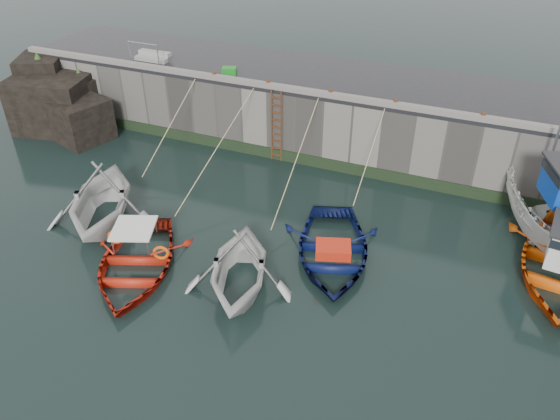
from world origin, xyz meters
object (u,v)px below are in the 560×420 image
at_px(ladder, 276,126).
at_px(boat_far_white, 551,214).
at_px(fish_crate, 229,71).
at_px(bollard_b, 268,83).
at_px(bollard_c, 331,93).
at_px(boat_near_blacktrim, 240,286).
at_px(boat_near_navy, 331,256).
at_px(bollard_d, 396,103).
at_px(bollard_a, 214,75).
at_px(boat_near_blue, 136,269).
at_px(boat_near_white, 105,221).
at_px(bollard_e, 483,116).

relative_size(ladder, boat_far_white, 0.50).
distance_m(fish_crate, bollard_b, 2.23).
bearing_deg(boat_far_white, bollard_c, 148.12).
height_order(boat_near_blacktrim, fish_crate, fish_crate).
relative_size(fish_crate, bollard_b, 2.15).
bearing_deg(boat_near_blacktrim, boat_far_white, 17.51).
bearing_deg(fish_crate, bollard_c, -27.23).
distance_m(boat_near_navy, bollard_d, 6.72).
xyz_separation_m(ladder, bollard_a, (-3.00, 0.34, 1.71)).
relative_size(boat_far_white, bollard_a, 22.84).
relative_size(boat_far_white, bollard_d, 22.84).
distance_m(fish_crate, bollard_d, 7.46).
bearing_deg(bollard_d, boat_near_blacktrim, -107.90).
relative_size(boat_near_navy, fish_crate, 8.35).
distance_m(boat_near_navy, bollard_a, 9.91).
relative_size(boat_near_blue, bollard_c, 17.56).
bearing_deg(boat_near_blacktrim, boat_near_blue, 170.51).
relative_size(boat_near_blue, boat_near_blacktrim, 1.16).
height_order(boat_near_blue, bollard_b, bollard_b).
distance_m(boat_near_blacktrim, bollard_d, 9.39).
bearing_deg(bollard_c, boat_near_blue, -111.97).
bearing_deg(bollard_a, bollard_b, 0.00).
bearing_deg(boat_near_blacktrim, boat_near_navy, 30.49).
relative_size(boat_near_white, bollard_a, 17.49).
height_order(ladder, boat_near_blacktrim, ladder).
bearing_deg(boat_near_blue, boat_near_blacktrim, -12.09).
distance_m(boat_near_blacktrim, bollard_b, 9.36).
bearing_deg(bollard_b, boat_far_white, -9.85).
bearing_deg(bollard_a, bollard_d, 0.00).
relative_size(boat_near_navy, bollard_d, 17.93).
relative_size(ladder, bollard_b, 11.43).
bearing_deg(ladder, boat_near_white, -121.17).
xyz_separation_m(boat_near_blacktrim, bollard_c, (0.10, 8.36, 3.30)).
bearing_deg(boat_near_blacktrim, bollard_a, 102.89).
bearing_deg(bollard_c, boat_near_white, -131.63).
distance_m(ladder, fish_crate, 3.30).
bearing_deg(bollard_e, bollard_b, 180.00).
xyz_separation_m(bollard_a, bollard_c, (5.20, 0.00, 0.00)).
height_order(bollard_a, bollard_b, same).
distance_m(ladder, boat_far_white, 11.03).
height_order(bollard_a, bollard_d, same).
height_order(ladder, bollard_b, bollard_b).
distance_m(boat_far_white, bollard_d, 6.81).
height_order(boat_near_blacktrim, boat_far_white, boat_far_white).
xyz_separation_m(bollard_a, bollard_b, (2.50, 0.00, 0.00)).
distance_m(bollard_c, bollard_d, 2.60).
relative_size(boat_far_white, bollard_e, 22.84).
bearing_deg(bollard_c, ladder, -171.33).
bearing_deg(boat_near_blue, bollard_b, 63.18).
relative_size(boat_far_white, bollard_c, 22.84).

